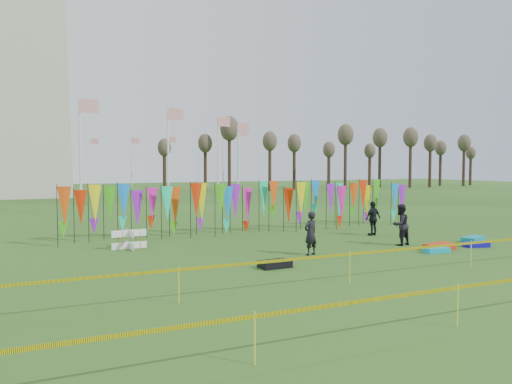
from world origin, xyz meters
name	(u,v)px	position (x,y,z in m)	size (l,w,h in m)	color
ground	(350,261)	(0.00, 0.00, 0.00)	(160.00, 160.00, 0.00)	#224B15
banner_row	(258,202)	(0.28, 8.05, 1.53)	(18.64, 0.64, 2.41)	black
caution_tape_near	(397,251)	(-0.22, -2.64, 0.78)	(26.00, 0.02, 0.90)	#FFF105
tree_line	(352,145)	(32.00, 44.00, 6.17)	(53.92, 1.92, 7.84)	#3A271D
box_kite	(129,239)	(-6.48, 5.77, 0.39)	(0.71, 0.71, 0.78)	red
person_left	(311,233)	(-0.63, 1.60, 0.81)	(0.59, 0.43, 1.63)	black
person_mid	(400,225)	(3.95, 1.95, 0.86)	(0.84, 0.52, 1.72)	black
person_right	(373,218)	(4.77, 4.79, 0.81)	(0.95, 0.54, 1.63)	black
kite_bag_turquoise	(436,250)	(3.99, 0.00, 0.10)	(0.96, 0.48, 0.19)	#0DA0C3
kite_bag_blue	(476,244)	(6.45, 0.30, 0.10)	(0.98, 0.51, 0.20)	#110BB7
kite_bag_red	(439,247)	(4.60, 0.43, 0.12)	(1.33, 0.61, 0.24)	red
kite_bag_black	(275,264)	(-2.87, 0.13, 0.12)	(1.02, 0.59, 0.24)	black
kite_bag_teal	(473,239)	(7.43, 1.30, 0.12)	(1.22, 0.58, 0.23)	#0B8BA0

